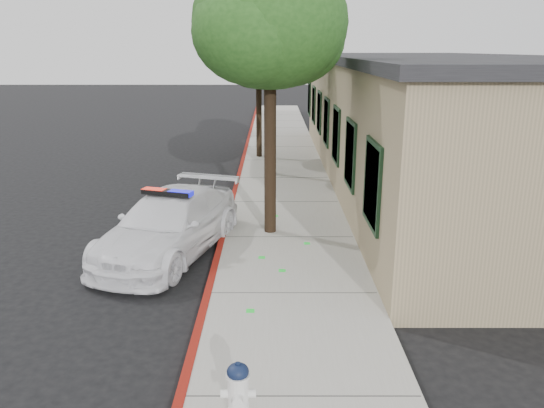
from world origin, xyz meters
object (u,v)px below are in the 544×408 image
at_px(police_car, 169,224).
at_px(street_tree_far, 259,64).
at_px(street_tree_mid, 273,54).
at_px(clapboard_building, 434,120).
at_px(fire_hydrant, 238,390).
at_px(street_tree_near, 271,28).

distance_m(police_car, street_tree_far, 11.08).
bearing_deg(street_tree_far, police_car, -99.72).
bearing_deg(street_tree_mid, police_car, -107.57).
relative_size(clapboard_building, fire_hydrant, 27.74).
bearing_deg(street_tree_near, street_tree_mid, 89.60).
bearing_deg(fire_hydrant, street_tree_near, 85.36).
xyz_separation_m(fire_hydrant, street_tree_near, (0.37, 6.81, 4.35)).
relative_size(clapboard_building, street_tree_far, 4.21).
height_order(clapboard_building, street_tree_near, street_tree_near).
distance_m(clapboard_building, fire_hydrant, 13.81).
bearing_deg(street_tree_mid, street_tree_far, 99.23).
distance_m(street_tree_near, street_tree_mid, 6.23).
bearing_deg(street_tree_far, street_tree_near, -87.11).
relative_size(street_tree_near, street_tree_mid, 1.16).
relative_size(police_car, street_tree_mid, 0.93).
bearing_deg(street_tree_far, clapboard_building, -32.36).
height_order(clapboard_building, police_car, clapboard_building).
bearing_deg(clapboard_building, police_car, -139.22).
relative_size(street_tree_near, street_tree_far, 1.28).
height_order(street_tree_near, street_tree_mid, street_tree_near).
bearing_deg(street_tree_near, clapboard_building, 45.59).
height_order(clapboard_building, street_tree_far, street_tree_far).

